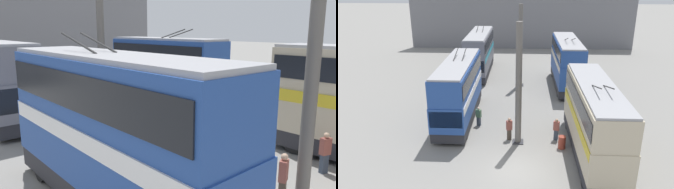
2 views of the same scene
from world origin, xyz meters
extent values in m
cube|color=slate|center=(35.78, 0.00, 4.88)|extent=(0.50, 36.00, 9.76)
cylinder|color=#605B56|center=(3.67, 0.00, 4.37)|extent=(0.44, 0.44, 8.75)
cylinder|color=#605B56|center=(16.72, 0.00, 4.37)|extent=(0.44, 0.44, 8.75)
cube|color=#333338|center=(16.72, 0.00, 0.04)|extent=(0.80, 0.80, 0.08)
cylinder|color=black|center=(6.07, -6.03, 0.47)|extent=(0.94, 0.30, 0.94)
cylinder|color=black|center=(6.07, -3.93, 0.47)|extent=(0.94, 0.30, 0.94)
cube|color=black|center=(7.41, -4.98, 2.22)|extent=(0.12, 2.30, 1.28)
cylinder|color=black|center=(20.11, -6.03, 0.54)|extent=(1.08, 0.30, 1.08)
cylinder|color=black|center=(20.11, -3.93, 0.54)|extent=(1.08, 0.30, 1.08)
cylinder|color=black|center=(13.32, -6.03, 0.54)|extent=(1.08, 0.30, 1.08)
cylinder|color=black|center=(13.32, -3.93, 0.54)|extent=(1.08, 0.30, 1.08)
cube|color=#28282D|center=(16.62, -4.98, 0.69)|extent=(9.59, 2.45, 0.79)
cube|color=#234793|center=(16.62, -4.98, 2.23)|extent=(9.79, 2.50, 2.28)
cube|color=silver|center=(16.62, -4.98, 3.09)|extent=(9.49, 2.54, 0.55)
cube|color=#234793|center=(16.62, -4.98, 4.19)|extent=(9.69, 2.42, 1.63)
cube|color=black|center=(16.62, -4.98, 4.27)|extent=(9.40, 2.51, 0.90)
cube|color=#9E9EA3|center=(16.62, -4.98, 5.07)|extent=(9.59, 2.25, 0.14)
cube|color=black|center=(21.45, -4.98, 2.46)|extent=(0.12, 2.30, 1.46)
cylinder|color=#282828|center=(15.40, -5.33, 5.43)|extent=(2.35, 0.07, 0.65)
cylinder|color=#282828|center=(15.40, -4.63, 5.43)|extent=(2.35, 0.07, 0.65)
cylinder|color=black|center=(11.01, 3.93, 0.48)|extent=(0.96, 0.30, 0.96)
cylinder|color=black|center=(11.01, 6.03, 0.48)|extent=(0.96, 0.30, 0.96)
cube|color=#28282D|center=(7.58, 4.98, 0.65)|extent=(9.85, 2.45, 0.77)
cube|color=#234793|center=(7.58, 4.98, 1.98)|extent=(10.06, 2.50, 1.91)
cube|color=white|center=(7.58, 4.98, 2.66)|extent=(9.75, 2.54, 0.55)
cube|color=#234793|center=(7.58, 4.98, 3.91)|extent=(9.95, 2.42, 1.95)
cube|color=black|center=(7.58, 4.98, 4.01)|extent=(9.65, 2.51, 1.07)
cube|color=#9E9EA3|center=(7.58, 4.98, 4.95)|extent=(9.85, 2.25, 0.14)
cylinder|color=#282828|center=(8.84, 4.63, 5.31)|extent=(2.35, 0.07, 0.65)
cylinder|color=#282828|center=(8.84, 5.33, 5.31)|extent=(2.35, 0.07, 0.65)
cylinder|color=black|center=(17.41, 3.93, 0.46)|extent=(0.92, 0.30, 0.92)
cylinder|color=black|center=(24.90, 3.93, 0.46)|extent=(0.92, 0.30, 0.92)
cube|color=black|center=(16.07, 4.98, 2.22)|extent=(0.12, 2.30, 1.29)
cube|color=#384251|center=(4.19, -2.81, 0.40)|extent=(0.28, 0.35, 0.79)
cube|color=#934C42|center=(4.19, -2.81, 1.14)|extent=(0.36, 0.47, 0.69)
sphere|color=tan|center=(4.19, -2.81, 1.60)|extent=(0.22, 0.22, 0.22)
cube|color=#4C7051|center=(6.34, 3.22, 1.07)|extent=(0.40, 0.48, 0.65)
sphere|color=beige|center=(6.34, 3.22, 1.50)|extent=(0.21, 0.21, 0.21)
cube|color=#934C42|center=(4.04, 0.66, 1.18)|extent=(0.36, 0.47, 0.72)
sphere|color=tan|center=(4.04, 0.66, 1.66)|extent=(0.23, 0.23, 0.23)
camera|label=1|loc=(-1.02, 10.10, 5.73)|focal=35.00mm
camera|label=2|loc=(-17.65, -0.20, 11.65)|focal=35.00mm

